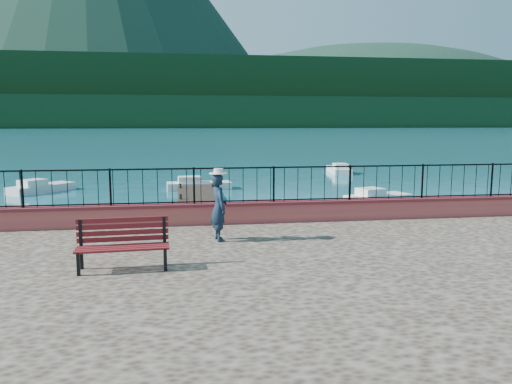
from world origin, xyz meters
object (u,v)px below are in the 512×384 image
object	(u,v)px
boat_0	(68,234)
boat_3	(41,185)
park_bench	(123,254)
boat_4	(199,183)
boat_1	(310,212)
boat_2	(378,195)
person	(219,207)
boat_5	(339,168)

from	to	relation	value
boat_0	boat_3	world-z (taller)	same
park_bench	boat_4	size ratio (longest dim) A/B	0.47
boat_0	boat_1	world-z (taller)	same
boat_0	boat_2	bearing A→B (deg)	-7.74
boat_1	boat_4	bearing A→B (deg)	145.66
boat_1	person	bearing A→B (deg)	-84.82
boat_0	park_bench	bearing A→B (deg)	-104.16
boat_3	boat_5	bearing A→B (deg)	-30.63
boat_0	boat_5	world-z (taller)	same
boat_2	boat_5	world-z (taller)	same
boat_1	boat_2	world-z (taller)	same
boat_0	boat_4	bearing A→B (deg)	35.92
boat_2	boat_3	distance (m)	18.59
boat_3	park_bench	bearing A→B (deg)	-123.19
park_bench	person	distance (m)	2.90
boat_0	boat_2	size ratio (longest dim) A/B	0.99
boat_0	boat_2	world-z (taller)	same
boat_3	boat_5	world-z (taller)	same
boat_0	boat_5	size ratio (longest dim) A/B	0.84
boat_0	boat_1	distance (m)	9.08
boat_2	boat_0	bearing A→B (deg)	-171.85
boat_2	boat_5	xyz separation A→B (m)	(2.63, 14.28, 0.00)
park_bench	boat_4	xyz separation A→B (m)	(2.18, 19.90, -1.09)
park_bench	boat_0	xyz separation A→B (m)	(-2.52, 6.94, -1.09)
park_bench	person	size ratio (longest dim) A/B	1.10
park_bench	boat_4	world-z (taller)	park_bench
boat_1	boat_2	bearing A→B (deg)	76.18
boat_1	boat_3	bearing A→B (deg)	175.32
boat_0	boat_5	bearing A→B (deg)	18.62
park_bench	boat_0	distance (m)	7.47
person	boat_2	xyz separation A→B (m)	(8.69, 11.44, -1.59)
boat_3	boat_2	bearing A→B (deg)	-72.36
boat_0	person	bearing A→B (deg)	-81.45
park_bench	boat_3	bearing A→B (deg)	105.77
boat_4	boat_5	size ratio (longest dim) A/B	0.96
park_bench	boat_5	xyz separation A→B (m)	(13.31, 27.77, -1.09)
boat_3	boat_4	world-z (taller)	same
boat_4	boat_2	bearing A→B (deg)	-40.24
boat_2	boat_4	xyz separation A→B (m)	(-8.50, 6.40, 0.00)
person	boat_5	world-z (taller)	person
boat_4	boat_3	bearing A→B (deg)	175.77
boat_3	boat_5	distance (m)	21.46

